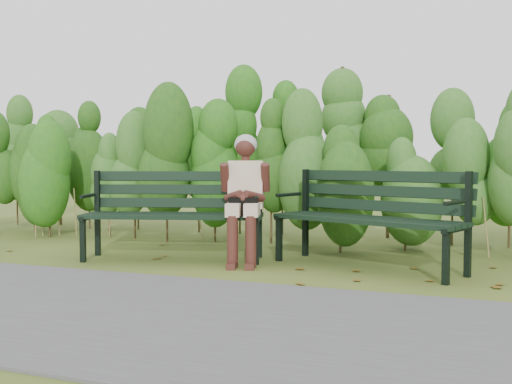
% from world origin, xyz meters
% --- Properties ---
extents(ground, '(80.00, 80.00, 0.00)m').
position_xyz_m(ground, '(0.00, 0.00, 0.00)').
color(ground, '#3D4F1F').
extents(footpath, '(60.00, 2.50, 0.01)m').
position_xyz_m(footpath, '(0.00, -2.20, 0.01)').
color(footpath, '#474749').
rests_on(footpath, ground).
extents(hedge_band, '(11.04, 1.67, 2.42)m').
position_xyz_m(hedge_band, '(0.00, 1.86, 1.26)').
color(hedge_band, '#47381E').
rests_on(hedge_band, ground).
extents(leaf_litter, '(5.99, 2.06, 0.01)m').
position_xyz_m(leaf_litter, '(0.14, -0.05, 0.00)').
color(leaf_litter, brown).
rests_on(leaf_litter, ground).
extents(bench_left, '(2.07, 1.17, 0.98)m').
position_xyz_m(bench_left, '(-0.87, 0.07, 0.58)').
color(bench_left, black).
rests_on(bench_left, ground).
extents(bench_right, '(2.10, 1.32, 1.00)m').
position_xyz_m(bench_right, '(1.30, 0.30, 0.59)').
color(bench_right, black).
rests_on(bench_right, ground).
extents(seated_woman, '(0.58, 0.84, 1.39)m').
position_xyz_m(seated_woman, '(-0.04, 0.11, 0.79)').
color(seated_woman, beige).
rests_on(seated_woman, ground).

